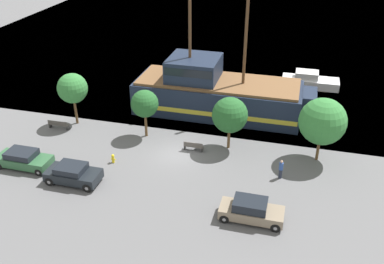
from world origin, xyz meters
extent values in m
plane|color=#5B5B5E|center=(0.00, 0.00, 0.00)|extent=(160.00, 160.00, 0.00)
plane|color=#38667F|center=(0.00, 44.00, 0.00)|extent=(80.00, 80.00, 0.00)
cube|color=#192338|center=(1.64, 8.92, 1.56)|extent=(16.35, 5.81, 3.12)
cube|color=gold|center=(1.64, 8.92, 1.09)|extent=(16.02, 5.89, 0.45)
cube|color=#192338|center=(10.41, 8.92, 2.03)|extent=(1.40, 3.19, 2.18)
cube|color=brown|center=(1.64, 8.92, 3.24)|extent=(15.69, 5.34, 0.25)
cube|color=#192338|center=(-0.82, 8.92, 4.44)|extent=(4.90, 4.65, 2.14)
cube|color=black|center=(-0.82, 8.92, 4.76)|extent=(4.66, 4.71, 0.77)
cylinder|color=#4C331E|center=(4.09, 8.92, 7.84)|extent=(0.28, 0.28, 8.95)
cylinder|color=#4C331E|center=(-1.22, 8.92, 7.17)|extent=(0.28, 0.28, 7.61)
cube|color=silver|center=(10.59, 18.09, 0.48)|extent=(6.34, 2.39, 0.95)
cube|color=silver|center=(10.11, 18.09, 1.36)|extent=(2.54, 1.86, 0.82)
cube|color=black|center=(10.87, 18.09, 1.36)|extent=(0.12, 1.67, 0.66)
cube|color=#2D5B38|center=(-11.32, -4.97, 0.58)|extent=(4.46, 1.84, 0.71)
cube|color=black|center=(-11.45, -4.97, 1.19)|extent=(2.32, 1.66, 0.50)
cylinder|color=black|center=(-9.52, -5.80, 0.31)|extent=(0.61, 0.22, 0.61)
cylinder|color=gray|center=(-9.52, -5.80, 0.31)|extent=(0.23, 0.25, 0.23)
cylinder|color=black|center=(-9.52, -4.14, 0.31)|extent=(0.61, 0.22, 0.61)
cylinder|color=gray|center=(-9.52, -4.14, 0.31)|extent=(0.23, 0.25, 0.23)
cylinder|color=black|center=(-13.12, -4.14, 0.31)|extent=(0.61, 0.22, 0.61)
cylinder|color=gray|center=(-13.12, -4.14, 0.31)|extent=(0.23, 0.25, 0.23)
cube|color=#7F705B|center=(7.28, -6.73, 0.59)|extent=(4.30, 1.75, 0.68)
cube|color=black|center=(7.15, -6.73, 1.25)|extent=(2.24, 1.57, 0.65)
cylinder|color=black|center=(8.97, -7.52, 0.33)|extent=(0.66, 0.22, 0.66)
cylinder|color=gray|center=(8.97, -7.52, 0.33)|extent=(0.25, 0.25, 0.25)
cylinder|color=black|center=(8.97, -5.95, 0.33)|extent=(0.66, 0.22, 0.66)
cylinder|color=gray|center=(8.97, -5.95, 0.33)|extent=(0.25, 0.25, 0.25)
cylinder|color=black|center=(5.58, -7.52, 0.33)|extent=(0.66, 0.22, 0.66)
cylinder|color=gray|center=(5.58, -7.52, 0.33)|extent=(0.25, 0.25, 0.25)
cylinder|color=black|center=(5.58, -5.95, 0.33)|extent=(0.66, 0.22, 0.66)
cylinder|color=gray|center=(5.58, -5.95, 0.33)|extent=(0.25, 0.25, 0.25)
cube|color=black|center=(-6.43, -5.88, 0.63)|extent=(4.12, 1.93, 0.73)
cube|color=black|center=(-6.56, -5.88, 1.24)|extent=(2.14, 1.74, 0.49)
cylinder|color=black|center=(-4.87, -6.76, 0.36)|extent=(0.72, 0.22, 0.72)
cylinder|color=gray|center=(-4.87, -6.76, 0.36)|extent=(0.27, 0.25, 0.27)
cylinder|color=black|center=(-4.87, -5.00, 0.36)|extent=(0.72, 0.22, 0.72)
cylinder|color=gray|center=(-4.87, -5.00, 0.36)|extent=(0.27, 0.25, 0.27)
cylinder|color=black|center=(-7.99, -6.76, 0.36)|extent=(0.72, 0.22, 0.72)
cylinder|color=gray|center=(-7.99, -6.76, 0.36)|extent=(0.27, 0.25, 0.27)
cylinder|color=black|center=(-7.99, -5.00, 0.36)|extent=(0.72, 0.22, 0.72)
cylinder|color=gray|center=(-7.99, -5.00, 0.36)|extent=(0.27, 0.25, 0.27)
cylinder|color=yellow|center=(-4.68, -2.56, 0.28)|extent=(0.22, 0.22, 0.56)
sphere|color=yellow|center=(-4.68, -2.56, 0.64)|extent=(0.25, 0.25, 0.25)
cylinder|color=yellow|center=(-4.84, -2.56, 0.31)|extent=(0.10, 0.09, 0.09)
cylinder|color=yellow|center=(-4.52, -2.56, 0.31)|extent=(0.10, 0.09, 0.09)
cube|color=#4C4742|center=(1.23, 0.99, 0.42)|extent=(1.68, 0.45, 0.05)
cube|color=#4C4742|center=(1.23, 0.80, 0.65)|extent=(1.68, 0.06, 0.40)
cube|color=#2D2D2D|center=(0.45, 0.99, 0.20)|extent=(0.12, 0.36, 0.40)
cube|color=#2D2D2D|center=(2.01, 0.99, 0.20)|extent=(0.12, 0.36, 0.40)
cube|color=#4C4742|center=(-12.03, 1.57, 0.42)|extent=(1.99, 0.45, 0.05)
cube|color=#4C4742|center=(-12.03, 1.37, 0.65)|extent=(1.99, 0.06, 0.40)
cube|color=#2D2D2D|center=(-12.96, 1.57, 0.20)|extent=(0.12, 0.36, 0.40)
cube|color=#2D2D2D|center=(-11.09, 1.57, 0.20)|extent=(0.12, 0.36, 0.40)
cylinder|color=#232838|center=(8.78, -1.28, 0.39)|extent=(0.27, 0.27, 0.78)
cylinder|color=#2D4C93|center=(8.78, -1.28, 1.08)|extent=(0.32, 0.32, 0.60)
sphere|color=tan|center=(8.78, -1.28, 1.49)|extent=(0.21, 0.21, 0.21)
cylinder|color=brown|center=(-10.91, 2.99, 1.22)|extent=(0.24, 0.24, 2.45)
sphere|color=#337A38|center=(-10.91, 2.99, 3.64)|extent=(2.81, 2.81, 2.81)
cylinder|color=brown|center=(-3.59, 2.36, 1.10)|extent=(0.24, 0.24, 2.19)
sphere|color=#235B28|center=(-3.59, 2.36, 3.23)|extent=(2.45, 2.45, 2.45)
cylinder|color=brown|center=(4.04, 2.22, 0.94)|extent=(0.24, 0.24, 1.88)
sphere|color=#235B28|center=(4.04, 2.22, 3.17)|extent=(3.03, 3.03, 3.03)
cylinder|color=brown|center=(11.50, 2.22, 0.97)|extent=(0.24, 0.24, 1.95)
sphere|color=#337A38|center=(11.50, 2.22, 3.56)|extent=(3.79, 3.79, 3.79)
camera|label=1|loc=(9.18, -29.51, 19.24)|focal=40.00mm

